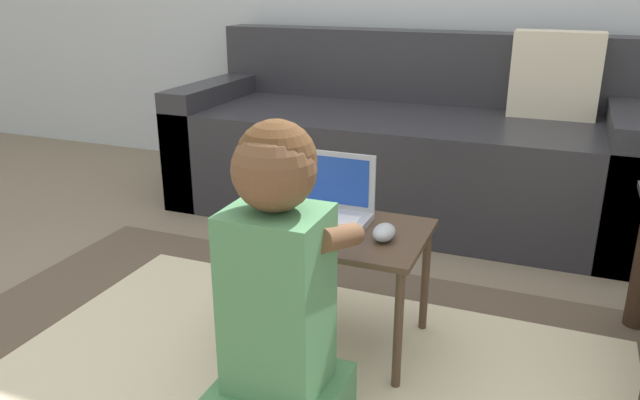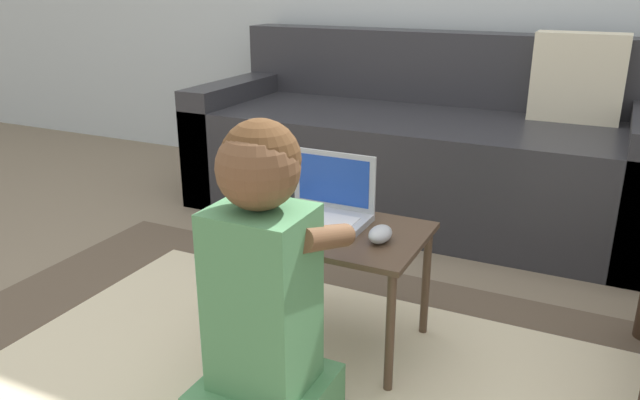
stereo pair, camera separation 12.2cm
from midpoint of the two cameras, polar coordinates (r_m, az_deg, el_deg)
ground_plane at (r=1.87m, az=-2.36°, el=-13.63°), size 16.00×16.00×0.00m
area_rug at (r=1.75m, az=0.27°, el=-16.03°), size 2.33×1.44×0.01m
couch at (r=2.89m, az=10.43°, el=4.54°), size 2.01×0.83×0.82m
laptop_desk at (r=1.76m, az=3.25°, el=-4.11°), size 0.51×0.36×0.36m
laptop at (r=1.79m, az=2.32°, el=-0.97°), size 0.26×0.18×0.19m
computer_mouse at (r=1.67m, az=7.62°, el=-3.14°), size 0.06×0.09×0.04m
person_seated at (r=1.40m, az=-2.67°, el=-8.75°), size 0.28×0.38×0.76m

